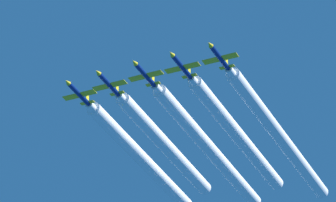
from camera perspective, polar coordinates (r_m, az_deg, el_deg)
The scene contains 10 objects.
jet_far_left at distance 278.13m, azimuth 2.26°, elevation 1.98°, with size 7.96×11.59×2.78m.
jet_inner_left at distance 281.05m, azimuth 0.58°, elevation 1.57°, with size 7.96×11.59×2.78m.
jet_center at distance 284.21m, azimuth -1.05°, elevation 1.21°, with size 7.96×11.59×2.78m.
jet_inner_right at distance 287.52m, azimuth -2.66°, elevation 0.78°, with size 7.96×11.59×2.78m.
jet_far_right at distance 291.50m, azimuth -3.99°, elevation 0.36°, with size 7.96×11.59×2.78m.
smoke_trail_far_left at distance 308.44m, azimuth 4.92°, elevation -1.54°, with size 3.39×64.93×3.39m.
smoke_trail_inner_left at distance 307.28m, azimuth 3.06°, elevation -1.48°, with size 3.39×55.61×3.39m.
smoke_trail_center at distance 313.16m, azimuth 1.80°, elevation -2.09°, with size 3.39×62.98×3.39m.
smoke_trail_inner_right at distance 311.17m, azimuth -0.16°, elevation -1.94°, with size 3.39×50.46×3.39m.
smoke_trail_far_right at distance 317.10m, azimuth -1.21°, elevation -2.52°, with size 3.39×55.93×3.39m.
Camera 1 is at (-102.77, 217.47, 1.82)m, focal length 138.11 mm.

